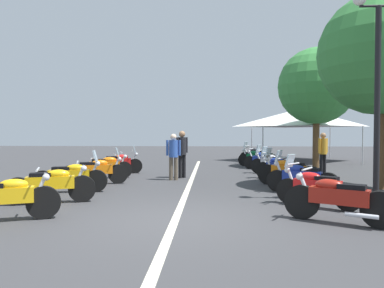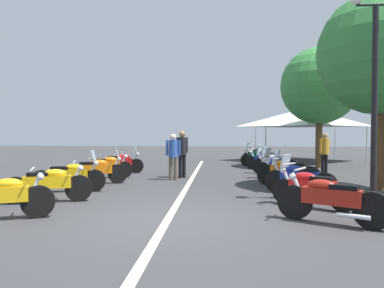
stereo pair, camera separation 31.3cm
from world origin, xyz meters
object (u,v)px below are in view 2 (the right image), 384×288
Objects in this scene: motorcycle_right_row_3 at (287,171)px; bystander_0 at (173,153)px; motorcycle_left_row_1 at (48,184)px; bystander_2 at (324,150)px; motorcycle_left_row_0 at (0,197)px; event_tent at (304,118)px; street_lamp_twin_globe at (375,60)px; motorcycle_left_row_5 at (120,162)px; roadside_tree_2 at (319,86)px; motorcycle_right_row_4 at (281,167)px; motorcycle_right_row_5 at (275,163)px; motorcycle_left_row_3 at (95,170)px; motorcycle_right_row_7 at (260,158)px; motorcycle_left_row_2 at (69,176)px; motorcycle_left_row_4 at (106,166)px; motorcycle_right_row_8 at (260,156)px; bystander_1 at (182,150)px; motorcycle_right_row_2 at (298,177)px; roadside_tree_0 at (381,53)px; motorcycle_right_row_6 at (266,160)px; motorcycle_right_row_0 at (330,199)px; motorcycle_right_row_1 at (311,187)px.

bystander_0 is at bearing 13.30° from motorcycle_right_row_3.
motorcycle_left_row_1 is 10.49m from bystander_2.
event_tent is (15.83, -9.45, 2.19)m from motorcycle_left_row_0.
motorcycle_left_row_1 is at bearing 93.48° from street_lamp_twin_globe.
roadside_tree_2 is (3.11, -9.07, 3.54)m from motorcycle_left_row_5.
bystander_2 is (1.79, -5.86, 0.03)m from bystander_0.
motorcycle_right_row_4 is 1.05× the size of bystander_0.
event_tent is (7.43, -2.90, 2.19)m from motorcycle_right_row_5.
motorcycle_left_row_1 is at bearing -110.79° from motorcycle_left_row_3.
motorcycle_left_row_5 is 1.06× the size of motorcycle_right_row_7.
motorcycle_left_row_2 reaches higher than motorcycle_right_row_5.
motorcycle_left_row_4 is (6.68, 0.00, -0.01)m from motorcycle_left_row_0.
roadside_tree_2 is (4.76, -9.15, 3.55)m from motorcycle_left_row_4.
motorcycle_right_row_8 is at bearing 7.60° from street_lamp_twin_globe.
bystander_1 is (0.31, 3.64, 0.59)m from motorcycle_right_row_4.
motorcycle_left_row_1 is at bearing 59.20° from motorcycle_right_row_3.
motorcycle_right_row_2 is (0.12, -6.53, -0.00)m from motorcycle_left_row_2.
street_lamp_twin_globe is (-9.44, -1.66, 3.00)m from motorcycle_right_row_7.
motorcycle_left_row_3 is at bearing -68.81° from bystander_0.
motorcycle_right_row_2 is at bearing 166.39° from event_tent.
roadside_tree_0 is (-0.47, -8.95, 3.62)m from motorcycle_left_row_3.
motorcycle_left_row_5 is 3.28m from bystander_0.
motorcycle_right_row_2 is at bearing 50.51° from street_lamp_twin_globe.
roadside_tree_0 is at bearing 135.87° from motorcycle_right_row_8.
motorcycle_right_row_8 is (5.01, 0.06, 0.01)m from motorcycle_right_row_5.
motorcycle_left_row_5 is at bearing 54.64° from bystander_2.
motorcycle_right_row_8 is at bearing 16.34° from roadside_tree_0.
motorcycle_right_row_6 is 0.31× the size of event_tent.
motorcycle_right_row_8 is at bearing 42.16° from motorcycle_left_row_1.
motorcycle_left_row_3 is 8.89m from bystander_2.
motorcycle_right_row_0 is 0.36× the size of street_lamp_twin_globe.
event_tent is at bearing -80.87° from motorcycle_right_row_5.
motorcycle_left_row_3 is at bearing 139.17° from event_tent.
motorcycle_right_row_5 is 0.31× the size of event_tent.
motorcycle_right_row_2 is at bearing -61.78° from motorcycle_right_row_0.
bystander_2 is at bearing -0.04° from motorcycle_left_row_3.
motorcycle_right_row_7 is 1.15× the size of bystander_0.
roadside_tree_0 reaches higher than street_lamp_twin_globe.
roadside_tree_2 reaches higher than bystander_1.
motorcycle_right_row_7 is (5.05, -6.32, 0.00)m from motorcycle_left_row_4.
motorcycle_left_row_5 is at bearing 67.38° from roadside_tree_0.
motorcycle_left_row_0 is 12.06m from motorcycle_right_row_6.
motorcycle_right_row_1 is (1.52, -0.03, -0.01)m from motorcycle_right_row_0.
motorcycle_right_row_3 is at bearing -33.95° from motorcycle_left_row_4.
motorcycle_right_row_1 is 0.91× the size of motorcycle_right_row_2.
motorcycle_right_row_8 is (13.41, -6.50, 0.01)m from motorcycle_left_row_0.
motorcycle_right_row_7 is 4.55m from roadside_tree_2.
motorcycle_left_row_3 is at bearing 70.42° from motorcycle_left_row_1.
motorcycle_left_row_3 is at bearing 16.25° from motorcycle_right_row_2.
event_tent reaches higher than motorcycle_left_row_3.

